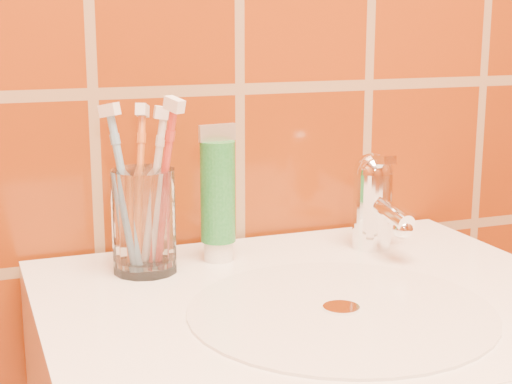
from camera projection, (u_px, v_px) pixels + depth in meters
name	position (u px, v px, depth m)	size (l,w,h in m)	color
glass_tumbler	(144.00, 221.00, 0.87)	(0.07, 0.07, 0.12)	white
toothpaste_tube	(218.00, 198.00, 0.91)	(0.05, 0.04, 0.16)	white
faucet	(374.00, 198.00, 0.96)	(0.05, 0.11, 0.12)	white
toothbrush_0	(154.00, 190.00, 0.88)	(0.05, 0.03, 0.19)	silver
toothbrush_1	(140.00, 188.00, 0.89)	(0.05, 0.07, 0.19)	orange
toothbrush_2	(125.00, 190.00, 0.86)	(0.05, 0.05, 0.20)	#73A5CD
toothbrush_3	(163.00, 188.00, 0.85)	(0.04, 0.06, 0.20)	#B73127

